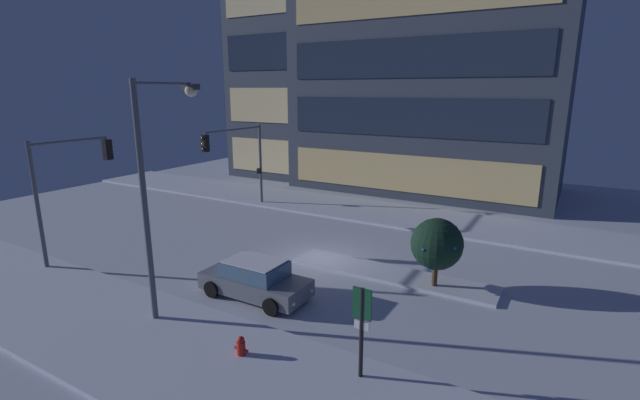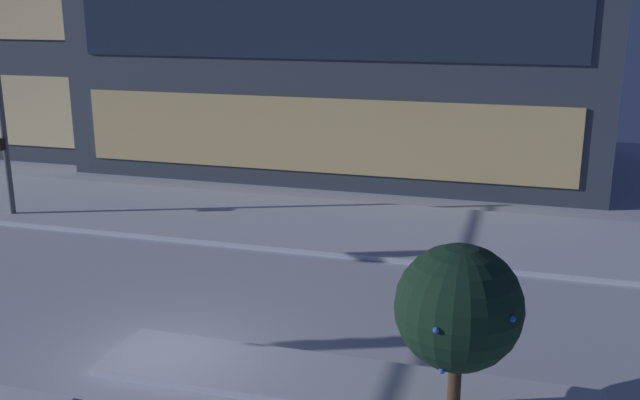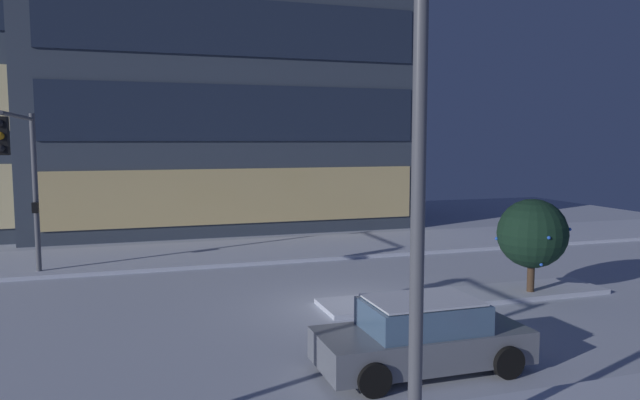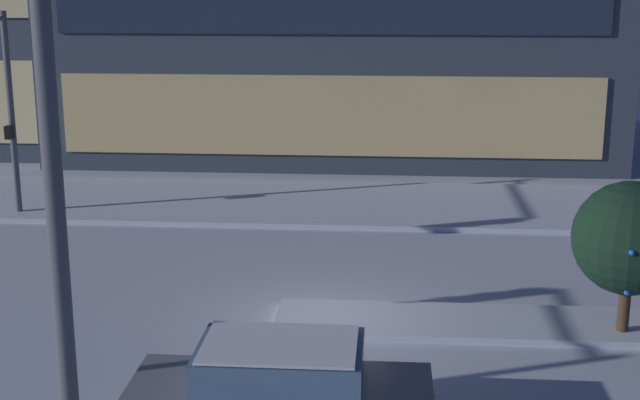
# 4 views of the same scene
# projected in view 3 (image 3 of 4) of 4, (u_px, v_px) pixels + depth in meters

# --- Properties ---
(ground) EXTENTS (52.00, 52.00, 0.00)m
(ground) POSITION_uv_depth(u_px,v_px,m) (353.00, 308.00, 16.69)
(ground) COLOR silver
(curb_strip_far) EXTENTS (52.00, 5.20, 0.14)m
(curb_strip_far) POSITION_uv_depth(u_px,v_px,m) (278.00, 249.00, 25.24)
(curb_strip_far) COLOR silver
(curb_strip_far) RESTS_ON ground
(median_strip) EXTENTS (9.00, 1.80, 0.14)m
(median_strip) POSITION_uv_depth(u_px,v_px,m) (467.00, 296.00, 17.70)
(median_strip) COLOR silver
(median_strip) RESTS_ON ground
(office_tower_main) EXTENTS (19.99, 10.65, 24.05)m
(office_tower_main) POSITION_uv_depth(u_px,v_px,m) (222.00, 8.00, 32.79)
(office_tower_main) COLOR #384251
(office_tower_main) RESTS_ON ground
(office_tower_secondary) EXTENTS (13.61, 10.97, 21.92)m
(office_tower_secondary) POSITION_uv_depth(u_px,v_px,m) (12.00, 20.00, 30.80)
(office_tower_secondary) COLOR #384251
(office_tower_secondary) RESTS_ON ground
(car_near) EXTENTS (4.46, 2.05, 1.49)m
(car_near) POSITION_uv_depth(u_px,v_px,m) (422.00, 336.00, 12.14)
(car_near) COLOR slate
(car_near) RESTS_ON ground
(traffic_light_corner_far_left) EXTENTS (0.32, 5.57, 5.62)m
(traffic_light_corner_far_left) POSITION_uv_depth(u_px,v_px,m) (23.00, 165.00, 18.29)
(traffic_light_corner_far_left) COLOR #565960
(traffic_light_corner_far_left) RESTS_ON ground
(street_lamp_arched) EXTENTS (0.56, 2.73, 8.26)m
(street_lamp_arched) POSITION_uv_depth(u_px,v_px,m) (397.00, 99.00, 8.65)
(street_lamp_arched) COLOR #565960
(street_lamp_arched) RESTS_ON ground
(decorated_tree_median) EXTENTS (2.08, 2.12, 2.96)m
(decorated_tree_median) POSITION_uv_depth(u_px,v_px,m) (532.00, 234.00, 17.81)
(decorated_tree_median) COLOR #473323
(decorated_tree_median) RESTS_ON ground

